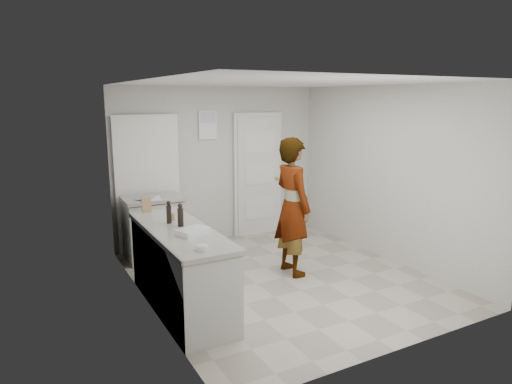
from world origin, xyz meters
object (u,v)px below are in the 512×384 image
oil_cruet_b (169,213)px  person (293,207)px  egg_bowl (202,248)px  spice_jar (173,217)px  oil_cruet_a (180,215)px  baking_dish (193,232)px  cake_mix_box (146,205)px

oil_cruet_b → person: bearing=1.7°
oil_cruet_b → egg_bowl: size_ratio=2.19×
spice_jar → oil_cruet_a: (-0.01, -0.29, 0.08)m
spice_jar → oil_cruet_b: oil_cruet_b is taller
oil_cruet_a → oil_cruet_b: size_ratio=1.00×
baking_dish → cake_mix_box: bearing=98.8°
person → oil_cruet_b: person is taller
oil_cruet_b → baking_dish: bearing=-80.2°
person → oil_cruet_b: 1.70m
oil_cruet_a → egg_bowl: 0.88m
oil_cruet_b → egg_bowl: oil_cruet_b is taller
oil_cruet_a → baking_dish: bearing=-87.5°
oil_cruet_a → oil_cruet_b: (-0.07, 0.18, 0.00)m
cake_mix_box → baking_dish: size_ratio=0.48×
cake_mix_box → egg_bowl: bearing=-83.7°
cake_mix_box → oil_cruet_b: 0.64m
spice_jar → baking_dish: 0.63m
cake_mix_box → baking_dish: cake_mix_box is taller
cake_mix_box → egg_bowl: cake_mix_box is taller
person → spice_jar: (-1.61, 0.06, 0.05)m
oil_cruet_a → egg_bowl: (-0.09, -0.86, -0.10)m
egg_bowl → oil_cruet_a: bearing=83.9°
oil_cruet_b → baking_dish: 0.54m
baking_dish → egg_bowl: (-0.11, -0.52, -0.00)m
oil_cruet_a → baking_dish: oil_cruet_a is taller
cake_mix_box → egg_bowl: size_ratio=1.51×
oil_cruet_b → oil_cruet_a: bearing=-67.4°
oil_cruet_a → egg_bowl: size_ratio=2.20×
oil_cruet_b → baking_dish: oil_cruet_b is taller
person → cake_mix_box: person is taller
person → oil_cruet_b: size_ratio=7.01×
oil_cruet_a → oil_cruet_b: bearing=112.6°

